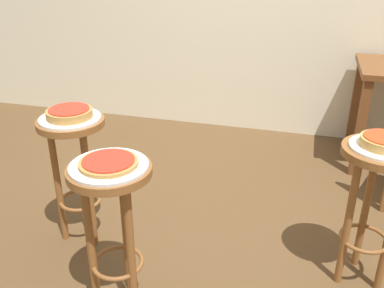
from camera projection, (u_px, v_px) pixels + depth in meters
The scene contains 10 objects.
ground_plane at pixel (226, 233), 2.48m from camera, with size 6.00×6.00×0.00m, color brown.
stool_foreground at pixel (113, 210), 1.78m from camera, with size 0.34×0.34×0.72m.
serving_plate_foreground at pixel (109, 166), 1.69m from camera, with size 0.32×0.32×0.01m, color silver.
pizza_foreground at pixel (109, 162), 1.68m from camera, with size 0.24×0.24×0.02m.
stool_middle at pixel (75, 155), 2.25m from camera, with size 0.34×0.34×0.72m.
serving_plate_middle at pixel (70, 118), 2.16m from camera, with size 0.31×0.31×0.01m, color silver.
pizza_middle at pixel (69, 113), 2.15m from camera, with size 0.23×0.23×0.05m.
stool_leftside at pixel (374, 189), 1.93m from camera, with size 0.34×0.34×0.72m.
serving_plate_leftside at pixel (383, 147), 1.85m from camera, with size 0.29×0.29×0.01m, color white.
pizza_leftside at pixel (384, 141), 1.83m from camera, with size 0.20×0.20×0.05m.
Camera 1 is at (0.35, -2.01, 1.52)m, focal length 39.90 mm.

